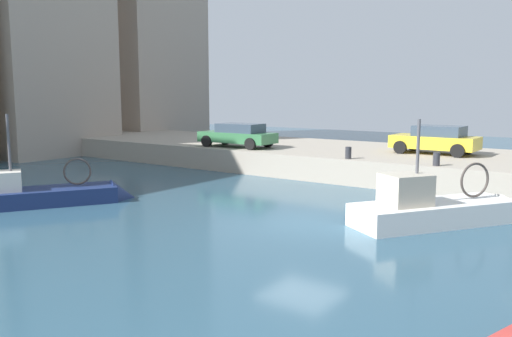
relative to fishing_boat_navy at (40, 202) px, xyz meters
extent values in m
plane|color=#2D5166|center=(3.52, -9.41, -0.11)|extent=(80.00, 80.00, 0.00)
cube|color=#9E9384|center=(15.02, -9.41, 0.49)|extent=(9.00, 56.00, 1.20)
cube|color=navy|center=(-0.30, 0.17, -0.11)|extent=(6.22, 4.60, 1.23)
cone|color=navy|center=(2.68, -1.56, -0.11)|extent=(1.56, 1.79, 1.55)
cube|color=#B2A893|center=(-0.30, 0.17, 0.44)|extent=(5.93, 4.36, 0.08)
cylinder|color=#4C4C51|center=(-0.81, 0.47, 1.88)|extent=(0.10, 0.10, 2.88)
torus|color=#3F3833|center=(1.20, -0.70, 1.08)|extent=(0.95, 0.60, 1.05)
cube|color=white|center=(5.80, -12.98, -0.11)|extent=(5.60, 4.52, 1.43)
cone|color=white|center=(8.41, -14.69, -0.11)|extent=(1.63, 1.83, 1.60)
cube|color=#896B4C|center=(5.80, -12.98, 0.54)|extent=(5.34, 4.28, 0.08)
cube|color=#B7AD99|center=(4.81, -12.34, 1.08)|extent=(1.78, 1.73, 1.01)
cylinder|color=#4C4C51|center=(5.15, -12.56, 1.91)|extent=(0.10, 0.10, 2.74)
torus|color=#3F3833|center=(7.09, -13.83, 1.23)|extent=(1.02, 0.71, 1.17)
sphere|color=white|center=(4.94, -11.26, 0.11)|extent=(0.32, 0.32, 0.32)
cube|color=gold|center=(15.19, -9.96, 1.67)|extent=(1.89, 4.09, 0.62)
cube|color=#384756|center=(15.18, -10.16, 2.24)|extent=(1.65, 2.30, 0.51)
cylinder|color=black|center=(14.28, -8.56, 1.41)|extent=(0.23, 0.64, 0.64)
cylinder|color=black|center=(16.12, -8.58, 1.41)|extent=(0.23, 0.64, 0.64)
cylinder|color=black|center=(14.25, -11.33, 1.41)|extent=(0.23, 0.64, 0.64)
cylinder|color=black|center=(16.09, -11.35, 1.41)|extent=(0.23, 0.64, 0.64)
cube|color=#387547|center=(12.06, -0.03, 1.64)|extent=(1.82, 4.43, 0.56)
cube|color=#384756|center=(12.07, -0.25, 2.17)|extent=(1.56, 2.49, 0.49)
cylinder|color=black|center=(11.17, 1.44, 1.41)|extent=(0.24, 0.65, 0.64)
cylinder|color=black|center=(12.87, 1.49, 1.41)|extent=(0.24, 0.65, 0.64)
cylinder|color=black|center=(11.26, -1.54, 1.41)|extent=(0.24, 0.65, 0.64)
cylinder|color=black|center=(12.95, -1.49, 1.41)|extent=(0.24, 0.65, 0.64)
cylinder|color=#2D2D33|center=(10.87, -11.41, 1.37)|extent=(0.28, 0.28, 0.55)
cylinder|color=#2D2D33|center=(10.87, -7.41, 1.37)|extent=(0.28, 0.28, 0.55)
cube|color=#A39384|center=(9.98, 16.22, 9.68)|extent=(7.92, 8.62, 19.58)
cube|color=#A39384|center=(20.69, 17.49, 9.71)|extent=(8.07, 8.98, 19.65)
camera|label=1|loc=(-10.99, -18.05, 4.07)|focal=37.00mm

